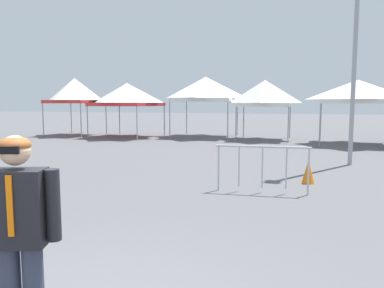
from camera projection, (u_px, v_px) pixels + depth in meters
canopy_tent_far_left at (75, 91)px, 23.33m from camera, size 2.90×2.90×3.57m
canopy_tent_left_of_center at (127, 95)px, 22.09m from camera, size 3.69×3.69×3.20m
canopy_tent_right_of_center at (205, 89)px, 22.23m from camera, size 3.67×3.67×3.58m
canopy_tent_far_right at (265, 93)px, 20.45m from camera, size 2.91×2.91×3.28m
canopy_tent_behind_left at (358, 92)px, 18.10m from camera, size 3.56×3.56×3.15m
person_foreground at (19, 231)px, 2.89m from camera, size 0.62×0.37×1.78m
crowd_barrier_by_lift at (262, 160)px, 8.37m from camera, size 2.10×0.24×1.08m
traffic_cone_lot_center at (308, 171)px, 9.41m from camera, size 0.32×0.32×0.61m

